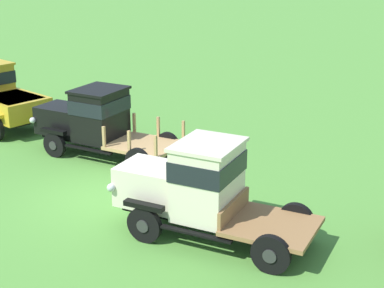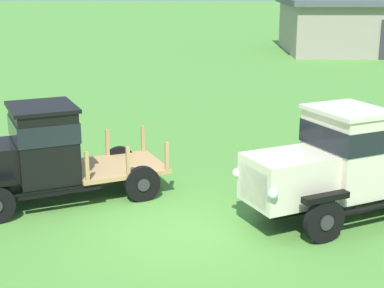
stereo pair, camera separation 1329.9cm
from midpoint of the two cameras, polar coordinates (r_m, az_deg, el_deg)
ground_plane at (r=12.60m, az=14.26°, el=-8.51°), size 240.00×240.00×0.00m
vintage_truck_second_in_line at (r=15.05m, az=8.42°, el=1.23°), size 5.21×3.53×2.20m
vintage_truck_midrow_center at (r=11.12m, az=29.74°, el=-7.44°), size 5.02×3.59×2.32m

